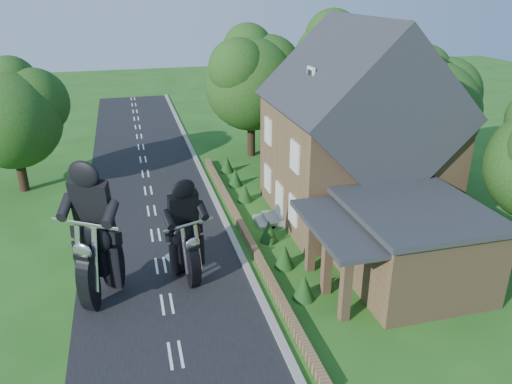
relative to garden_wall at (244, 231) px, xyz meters
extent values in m
plane|color=#205618|center=(-4.30, -5.00, -0.20)|extent=(120.00, 120.00, 0.00)
cube|color=black|center=(-4.30, -5.00, -0.19)|extent=(7.00, 80.00, 0.02)
cube|color=gray|center=(-0.65, -5.00, -0.14)|extent=(0.30, 80.00, 0.12)
cube|color=olive|center=(0.00, 0.00, 0.00)|extent=(0.30, 22.00, 0.40)
cube|color=olive|center=(6.20, 1.00, 2.80)|extent=(8.00, 8.00, 6.00)
cube|color=#25282C|center=(6.20, 1.00, 5.80)|extent=(8.48, 8.64, 8.48)
cube|color=olive|center=(8.20, 1.00, 9.00)|extent=(0.60, 0.90, 1.60)
cube|color=white|center=(3.60, 1.00, 7.30)|extent=(0.12, 0.80, 0.90)
cube|color=black|center=(3.54, 1.00, 7.30)|extent=(0.04, 0.55, 0.65)
cube|color=white|center=(2.14, 1.00, 0.85)|extent=(0.10, 1.10, 2.10)
cube|color=gray|center=(1.80, 1.00, -0.05)|extent=(0.80, 1.60, 0.30)
cube|color=gray|center=(1.30, 1.00, -0.12)|extent=(0.80, 1.60, 0.15)
cube|color=white|center=(2.14, -1.20, 1.40)|extent=(0.10, 1.10, 1.40)
cube|color=black|center=(2.12, -1.20, 1.40)|extent=(0.04, 0.92, 1.22)
cube|color=white|center=(2.14, 3.20, 1.40)|extent=(0.10, 1.10, 1.40)
cube|color=black|center=(2.12, 3.20, 1.40)|extent=(0.04, 0.92, 1.22)
cube|color=white|center=(2.14, -1.20, 4.10)|extent=(0.10, 1.10, 1.40)
cube|color=black|center=(2.12, -1.20, 4.10)|extent=(0.04, 0.92, 1.22)
cube|color=white|center=(2.14, 3.20, 4.10)|extent=(0.10, 1.10, 1.40)
cube|color=black|center=(2.12, 3.20, 4.10)|extent=(0.04, 0.92, 1.22)
cube|color=olive|center=(5.70, -5.80, 1.40)|extent=(5.00, 5.60, 3.20)
cube|color=#25282C|center=(5.70, -5.80, 3.12)|extent=(5.30, 5.94, 0.24)
cube|color=#25282C|center=(2.60, -5.80, 2.75)|extent=(2.60, 5.32, 0.22)
cube|color=olive|center=(2.00, -7.60, 1.20)|extent=(0.35, 0.35, 2.80)
cube|color=olive|center=(2.00, -5.80, 1.20)|extent=(0.35, 0.35, 2.80)
cube|color=olive|center=(2.00, -4.00, 1.20)|extent=(0.35, 0.35, 2.80)
cylinder|color=black|center=(12.20, 3.50, 1.30)|extent=(0.56, 0.56, 3.00)
sphere|color=#1B3F12|center=(12.20, 3.50, 4.45)|extent=(6.00, 6.00, 6.00)
sphere|color=#1B3F12|center=(13.55, 4.10, 5.35)|extent=(4.32, 4.32, 4.32)
sphere|color=#1B3F12|center=(11.15, 2.60, 5.65)|extent=(3.72, 3.72, 3.72)
sphere|color=#1B3F12|center=(12.30, 4.70, 6.55)|extent=(3.30, 3.30, 3.30)
cylinder|color=black|center=(9.70, 11.00, 1.60)|extent=(0.56, 0.56, 3.60)
sphere|color=#1B3F12|center=(9.70, 11.00, 5.38)|extent=(7.20, 7.20, 7.20)
sphere|color=#1B3F12|center=(11.32, 11.72, 6.46)|extent=(5.18, 5.18, 5.18)
sphere|color=#1B3F12|center=(8.44, 9.92, 6.82)|extent=(4.46, 4.46, 4.46)
sphere|color=#1B3F12|center=(9.80, 12.44, 7.90)|extent=(3.96, 3.96, 3.96)
cylinder|color=black|center=(3.70, 12.00, 1.50)|extent=(0.56, 0.56, 3.40)
sphere|color=#1B3F12|center=(3.70, 12.00, 4.96)|extent=(6.40, 6.40, 6.40)
sphere|color=#1B3F12|center=(5.14, 12.64, 5.92)|extent=(4.61, 4.61, 4.61)
sphere|color=#1B3F12|center=(2.58, 11.04, 6.24)|extent=(3.97, 3.97, 3.97)
sphere|color=#1B3F12|center=(3.80, 13.28, 7.20)|extent=(3.52, 3.52, 3.52)
cylinder|color=black|center=(-11.30, 9.00, 1.20)|extent=(0.56, 0.56, 2.80)
sphere|color=#1B3F12|center=(-11.30, 9.00, 4.14)|extent=(5.60, 5.60, 5.60)
sphere|color=#1B3F12|center=(-10.04, 9.56, 4.98)|extent=(4.03, 4.03, 4.03)
sphere|color=#1B3F12|center=(-11.20, 10.12, 6.10)|extent=(3.08, 3.08, 3.08)
cone|color=#133711|center=(1.00, -6.00, 0.35)|extent=(0.90, 0.90, 1.10)
cone|color=#133711|center=(1.00, -3.50, 0.35)|extent=(0.90, 0.90, 1.10)
cone|color=#133711|center=(1.00, -1.00, 0.35)|extent=(0.90, 0.90, 1.10)
cone|color=#133711|center=(1.00, 4.00, 0.35)|extent=(0.90, 0.90, 1.10)
cone|color=#133711|center=(1.00, 6.50, 0.35)|extent=(0.90, 0.90, 1.10)
cone|color=#133711|center=(1.00, 9.00, 0.35)|extent=(0.90, 0.90, 1.10)
camera|label=1|loc=(-5.08, -21.65, 11.39)|focal=35.00mm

